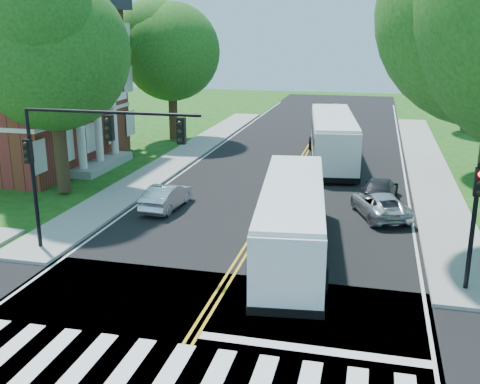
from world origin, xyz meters
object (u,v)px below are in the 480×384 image
(signal_nw, at_px, (84,148))
(dark_sedan, at_px, (380,189))
(bus_follow, at_px, (332,138))
(hatchback, at_px, (167,196))
(suv, at_px, (380,205))
(bus_lead, at_px, (292,218))
(signal_ne, at_px, (475,210))

(signal_nw, relative_size, dark_sedan, 1.73)
(bus_follow, bearing_deg, signal_nw, 59.68)
(hatchback, xyz_separation_m, suv, (10.38, 1.27, -0.04))
(signal_nw, relative_size, bus_follow, 0.57)
(bus_follow, bearing_deg, bus_lead, 81.93)
(hatchback, bearing_deg, suv, -169.67)
(signal_ne, distance_m, dark_sedan, 11.05)
(bus_lead, distance_m, suv, 6.70)
(signal_ne, relative_size, bus_lead, 0.39)
(bus_lead, relative_size, hatchback, 2.94)
(signal_ne, height_order, hatchback, signal_ne)
(signal_nw, height_order, hatchback, signal_nw)
(signal_nw, height_order, suv, signal_nw)
(signal_nw, bearing_deg, signal_ne, 0.05)
(signal_nw, xyz_separation_m, bus_follow, (7.95, 18.72, -2.68))
(signal_ne, xyz_separation_m, bus_follow, (-6.11, 18.71, -1.27))
(bus_lead, distance_m, bus_follow, 16.73)
(signal_nw, relative_size, signal_ne, 1.62)
(signal_ne, distance_m, bus_follow, 19.72)
(signal_ne, relative_size, hatchback, 1.15)
(bus_lead, bearing_deg, bus_follow, -97.34)
(hatchback, bearing_deg, signal_ne, 157.66)
(signal_nw, distance_m, suv, 14.05)
(hatchback, height_order, suv, hatchback)
(signal_nw, distance_m, hatchback, 7.46)
(bus_follow, distance_m, suv, 11.54)
(bus_lead, xyz_separation_m, dark_sedan, (3.41, 8.41, -0.91))
(suv, relative_size, dark_sedan, 1.03)
(bus_follow, xyz_separation_m, hatchback, (-7.19, -12.31, -1.05))
(signal_nw, distance_m, bus_follow, 20.51)
(signal_ne, height_order, suv, signal_ne)
(signal_ne, xyz_separation_m, bus_lead, (-6.33, 1.98, -1.44))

